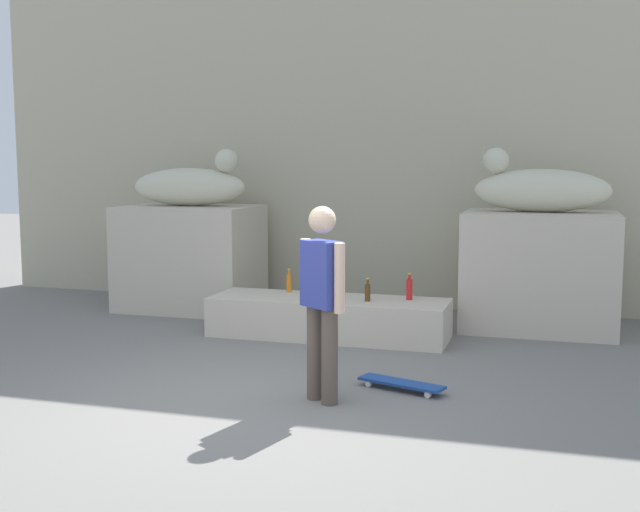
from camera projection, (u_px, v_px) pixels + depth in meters
The scene contains 13 objects.
ground_plane at pixel (238, 407), 6.55m from camera, with size 40.00×40.00×0.00m, color slate.
facade_wall at pixel (376, 105), 11.17m from camera, with size 11.68×0.60×5.66m, color #B7B194.
pedestal_left at pixel (191, 258), 10.87m from camera, with size 1.80×1.31×1.43m, color beige.
pedestal_right at pixel (539, 271), 9.55m from camera, with size 1.80×1.31×1.43m, color beige.
statue_reclining_left at pixel (192, 185), 10.74m from camera, with size 1.63×0.65×0.78m.
statue_reclining_right at pixel (539, 189), 9.44m from camera, with size 1.60×0.57×0.78m.
ledge_block at pixel (329, 318), 9.16m from camera, with size 2.77×0.87×0.46m, color beige.
skater at pixel (322, 295), 6.61m from camera, with size 0.46×0.37×1.67m.
skateboard at pixel (401, 383), 7.03m from camera, with size 0.82×0.44×0.08m.
bottle_brown at pixel (368, 292), 8.93m from camera, with size 0.06×0.06×0.27m.
bottle_green at pixel (330, 293), 8.85m from camera, with size 0.08×0.08×0.26m.
bottle_red at pixel (409, 289), 9.02m from camera, with size 0.07×0.07×0.31m.
bottle_orange at pixel (289, 283), 9.55m from camera, with size 0.06×0.06×0.28m.
Camera 1 is at (2.48, -5.89, 2.04)m, focal length 44.14 mm.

